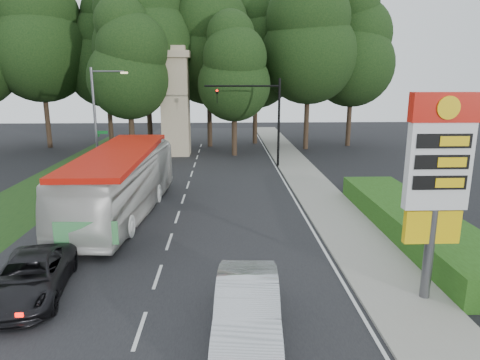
{
  "coord_description": "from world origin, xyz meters",
  "views": [
    {
      "loc": [
        2.53,
        -10.79,
        7.28
      ],
      "look_at": [
        3.32,
        10.28,
        2.2
      ],
      "focal_mm": 32.0,
      "sensor_mm": 36.0,
      "label": 1
    }
  ],
  "objects_px": {
    "streetlight_signs": "(98,116)",
    "sedan_silver": "(247,309)",
    "transit_bus": "(122,183)",
    "traffic_signal_mast": "(263,110)",
    "gas_station_pylon": "(438,170)",
    "suv_charcoal": "(30,277)",
    "monument": "(175,101)"
  },
  "relations": [
    {
      "from": "streetlight_signs",
      "to": "monument",
      "type": "distance_m",
      "value": 9.44
    },
    {
      "from": "sedan_silver",
      "to": "suv_charcoal",
      "type": "bearing_deg",
      "value": 163.58
    },
    {
      "from": "transit_bus",
      "to": "sedan_silver",
      "type": "xyz_separation_m",
      "value": [
        6.12,
        -11.4,
        -0.92
      ]
    },
    {
      "from": "streetlight_signs",
      "to": "gas_station_pylon",
      "type": "bearing_deg",
      "value": -51.04
    },
    {
      "from": "traffic_signal_mast",
      "to": "sedan_silver",
      "type": "xyz_separation_m",
      "value": [
        -2.53,
        -23.83,
        -3.82
      ]
    },
    {
      "from": "traffic_signal_mast",
      "to": "transit_bus",
      "type": "bearing_deg",
      "value": -124.85
    },
    {
      "from": "transit_bus",
      "to": "suv_charcoal",
      "type": "xyz_separation_m",
      "value": [
        -1.12,
        -8.8,
        -1.08
      ]
    },
    {
      "from": "gas_station_pylon",
      "to": "traffic_signal_mast",
      "type": "relative_size",
      "value": 0.95
    },
    {
      "from": "gas_station_pylon",
      "to": "transit_bus",
      "type": "height_order",
      "value": "gas_station_pylon"
    },
    {
      "from": "transit_bus",
      "to": "suv_charcoal",
      "type": "bearing_deg",
      "value": -92.95
    },
    {
      "from": "streetlight_signs",
      "to": "sedan_silver",
      "type": "relative_size",
      "value": 1.55
    },
    {
      "from": "transit_bus",
      "to": "streetlight_signs",
      "type": "bearing_deg",
      "value": 115.33
    },
    {
      "from": "streetlight_signs",
      "to": "sedan_silver",
      "type": "distance_m",
      "value": 24.34
    },
    {
      "from": "gas_station_pylon",
      "to": "suv_charcoal",
      "type": "height_order",
      "value": "gas_station_pylon"
    },
    {
      "from": "sedan_silver",
      "to": "suv_charcoal",
      "type": "xyz_separation_m",
      "value": [
        -7.24,
        2.6,
        -0.16
      ]
    },
    {
      "from": "streetlight_signs",
      "to": "suv_charcoal",
      "type": "xyz_separation_m",
      "value": [
        2.9,
        -19.24,
        -3.75
      ]
    },
    {
      "from": "sedan_silver",
      "to": "streetlight_signs",
      "type": "bearing_deg",
      "value": 118.24
    },
    {
      "from": "sedan_silver",
      "to": "suv_charcoal",
      "type": "distance_m",
      "value": 7.69
    },
    {
      "from": "traffic_signal_mast",
      "to": "streetlight_signs",
      "type": "relative_size",
      "value": 0.9
    },
    {
      "from": "streetlight_signs",
      "to": "sedan_silver",
      "type": "height_order",
      "value": "streetlight_signs"
    },
    {
      "from": "streetlight_signs",
      "to": "transit_bus",
      "type": "distance_m",
      "value": 11.5
    },
    {
      "from": "monument",
      "to": "suv_charcoal",
      "type": "height_order",
      "value": "monument"
    },
    {
      "from": "monument",
      "to": "transit_bus",
      "type": "bearing_deg",
      "value": -93.02
    },
    {
      "from": "sedan_silver",
      "to": "gas_station_pylon",
      "type": "bearing_deg",
      "value": 20.09
    },
    {
      "from": "streetlight_signs",
      "to": "sedan_silver",
      "type": "bearing_deg",
      "value": -65.1
    },
    {
      "from": "transit_bus",
      "to": "gas_station_pylon",
      "type": "bearing_deg",
      "value": -33.93
    },
    {
      "from": "gas_station_pylon",
      "to": "traffic_signal_mast",
      "type": "bearing_deg",
      "value": 99.09
    },
    {
      "from": "streetlight_signs",
      "to": "monument",
      "type": "height_order",
      "value": "monument"
    },
    {
      "from": "gas_station_pylon",
      "to": "sedan_silver",
      "type": "distance_m",
      "value": 7.27
    },
    {
      "from": "gas_station_pylon",
      "to": "monument",
      "type": "distance_m",
      "value": 30.17
    },
    {
      "from": "monument",
      "to": "suv_charcoal",
      "type": "distance_m",
      "value": 27.66
    },
    {
      "from": "traffic_signal_mast",
      "to": "suv_charcoal",
      "type": "height_order",
      "value": "traffic_signal_mast"
    }
  ]
}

